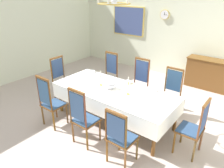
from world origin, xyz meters
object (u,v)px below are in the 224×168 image
(dining_table, at_px, (114,93))
(bowl_far_right, at_px, (91,72))
(chair_head_west, at_px, (61,78))
(chair_north_b, at_px, (139,83))
(chair_south_b, at_px, (83,117))
(chair_head_east, at_px, (194,127))
(bowl_near_left, at_px, (98,94))
(chandelier, at_px, (114,3))
(sideboard, at_px, (211,74))
(bowl_far_left, at_px, (154,90))
(candlestick_east, at_px, (128,87))
(framed_painting, at_px, (128,21))
(bowl_near_right, at_px, (127,82))
(chair_south_a, at_px, (50,101))
(mounted_clock, at_px, (165,15))
(soup_tureen, at_px, (110,84))
(spoon_primary, at_px, (95,93))
(chair_north_c, at_px, (170,93))
(spoon_secondary, at_px, (132,84))
(candlestick_west, at_px, (101,80))
(chair_south_c, at_px, (120,136))

(dining_table, relative_size, bowl_far_right, 13.70)
(dining_table, distance_m, chair_head_west, 1.77)
(chair_north_b, bearing_deg, chair_south_b, 90.00)
(chair_head_east, distance_m, bowl_near_left, 1.91)
(chandelier, bearing_deg, bowl_near_left, -101.96)
(sideboard, bearing_deg, bowl_far_left, 78.97)
(candlestick_east, relative_size, chandelier, 0.59)
(framed_painting, bearing_deg, bowl_near_right, -55.94)
(chair_south_a, distance_m, mounted_clock, 4.60)
(dining_table, height_order, chair_north_b, chair_north_b)
(sideboard, bearing_deg, soup_tureen, 66.74)
(bowl_far_left, bearing_deg, candlestick_east, -126.64)
(chair_south_b, bearing_deg, chair_head_east, 29.74)
(bowl_far_left, distance_m, sideboard, 2.73)
(candlestick_east, bearing_deg, chair_head_west, -180.00)
(framed_painting, bearing_deg, chair_south_b, -65.73)
(spoon_primary, xyz_separation_m, framed_painting, (-1.74, 3.76, 0.92))
(chair_north_c, bearing_deg, chair_south_b, 66.64)
(chair_south_b, distance_m, soup_tureen, 1.04)
(candlestick_east, xyz_separation_m, spoon_secondary, (-0.22, 0.50, -0.15))
(chandelier, bearing_deg, spoon_secondary, 73.39)
(sideboard, bearing_deg, chair_north_b, 60.67)
(chair_south_b, bearing_deg, chair_south_a, 179.97)
(candlestick_east, height_order, spoon_secondary, candlestick_east)
(framed_painting, bearing_deg, chair_head_east, -42.43)
(chair_head_west, xyz_separation_m, bowl_near_right, (1.80, 0.48, 0.21))
(bowl_near_right, height_order, sideboard, sideboard)
(spoon_primary, bearing_deg, chair_head_west, 177.80)
(chair_south_b, distance_m, spoon_primary, 0.67)
(soup_tureen, bearing_deg, chair_head_east, -0.00)
(chair_head_west, xyz_separation_m, candlestick_east, (2.14, 0.00, 0.35))
(spoon_secondary, bearing_deg, spoon_primary, -118.50)
(chair_north_b, bearing_deg, bowl_far_left, 142.94)
(soup_tureen, distance_m, bowl_far_left, 0.96)
(chair_south_b, height_order, candlestick_west, chair_south_b)
(chair_north_c, relative_size, mounted_clock, 3.71)
(framed_painting, bearing_deg, chair_south_a, -77.07)
(bowl_near_left, distance_m, framed_painting, 4.31)
(dining_table, bearing_deg, spoon_primary, -116.72)
(dining_table, relative_size, soup_tureen, 10.51)
(chair_south_b, bearing_deg, bowl_far_right, 127.82)
(spoon_primary, distance_m, mounted_clock, 3.96)
(sideboard, height_order, chandelier, chandelier)
(chair_south_a, relative_size, chair_south_c, 1.10)
(candlestick_west, distance_m, mounted_clock, 3.55)
(chair_head_west, bearing_deg, chandelier, 90.00)
(chair_south_a, height_order, framed_painting, framed_painting)
(bowl_near_right, xyz_separation_m, bowl_far_left, (0.69, -0.00, -0.00))
(chair_south_c, relative_size, chair_head_west, 0.93)
(dining_table, distance_m, candlestick_east, 0.44)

